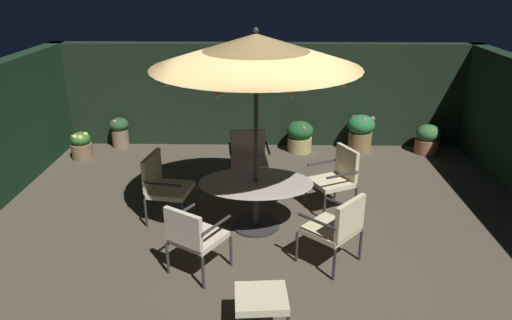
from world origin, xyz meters
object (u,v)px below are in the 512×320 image
Objects in this scene: patio_dining_table at (256,193)px; potted_plant_left_far at (300,136)px; patio_chair_east at (248,155)px; potted_plant_front_corner at (361,131)px; potted_plant_right_near at (81,145)px; potted_plant_back_center at (120,131)px; ottoman_footrest at (261,299)px; potted_plant_back_right at (428,139)px; patio_umbrella at (256,51)px; patio_chair_north at (337,226)px; patio_chair_southeast at (164,183)px; patio_chair_south at (193,235)px; patio_chair_northeast at (337,175)px.

potted_plant_left_far is (0.82, 3.06, -0.21)m from patio_dining_table.
patio_chair_east is (-0.15, 1.35, 0.03)m from patio_dining_table.
potted_plant_front_corner is (2.05, 3.13, -0.13)m from patio_dining_table.
potted_plant_right_near is 0.88m from potted_plant_back_center.
potted_plant_back_center is at bearing 119.27° from ottoman_footrest.
potted_plant_back_right is 6.86m from potted_plant_right_near.
ottoman_footrest is 0.95× the size of potted_plant_back_right.
potted_plant_right_near is at bearing 143.33° from patio_umbrella.
patio_chair_east is (-0.15, 1.35, -1.93)m from patio_umbrella.
ottoman_footrest is 0.89× the size of potted_plant_left_far.
ottoman_footrest is (0.10, -2.10, -2.12)m from patio_umbrella.
patio_chair_north reaches higher than potted_plant_back_right.
patio_chair_southeast is at bearing 121.83° from ottoman_footrest.
patio_umbrella is 5.04m from potted_plant_back_right.
patio_chair_southeast is (-1.35, 0.22, -1.93)m from patio_umbrella.
patio_chair_east is at bearing -154.67° from potted_plant_back_right.
potted_plant_front_corner is at bearing 40.56° from patio_chair_southeast.
potted_plant_left_far is at bearing 52.61° from patio_chair_southeast.
ottoman_footrest is (-0.91, -1.19, -0.17)m from patio_chair_north.
potted_plant_left_far is at bearing 60.30° from patio_chair_east.
ottoman_footrest is at bearing -60.73° from potted_plant_back_center.
potted_plant_back_right is at bearing 58.92° from patio_chair_north.
potted_plant_front_corner reaches higher than potted_plant_back_right.
patio_dining_table is at bearing -36.67° from potted_plant_right_near.
patio_umbrella is 2.38m from patio_chair_north.
potted_plant_right_near is at bearing -130.12° from potted_plant_back_center.
patio_chair_southeast is 1.78× the size of ottoman_footrest.
patio_chair_south is 1.46× the size of potted_plant_left_far.
potted_plant_front_corner is at bearing -1.35° from potted_plant_back_center.
potted_plant_back_right is at bearing 48.24° from patio_chair_northeast.
potted_plant_front_corner reaches higher than ottoman_footrest.
patio_dining_table is 1.70× the size of patio_chair_north.
patio_dining_table is 1.36m from patio_chair_northeast.
patio_chair_northeast reaches higher than patio_chair_north.
potted_plant_front_corner reaches higher than potted_plant_back_center.
patio_chair_northeast is 3.25m from potted_plant_back_right.
patio_dining_table reaches higher than ottoman_footrest.
patio_chair_east is 3.47m from ottoman_footrest.
patio_chair_north reaches higher than potted_plant_front_corner.
patio_chair_east is 2.56m from patio_chair_south.
ottoman_footrest is at bearing -49.61° from patio_chair_south.
patio_chair_northeast reaches higher than patio_chair_east.
patio_chair_southeast is at bearing -48.04° from potted_plant_right_near.
patio_chair_north is at bearing -104.46° from potted_plant_front_corner.
patio_chair_northeast is at bearing 8.42° from patio_chair_southeast.
patio_dining_table reaches higher than potted_plant_right_near.
patio_chair_east is 1.71× the size of ottoman_footrest.
potted_plant_right_near is (-2.12, 2.35, -0.30)m from patio_chair_southeast.
patio_dining_table is 4.32m from potted_plant_right_near.
patio_chair_northeast reaches higher than patio_chair_south.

